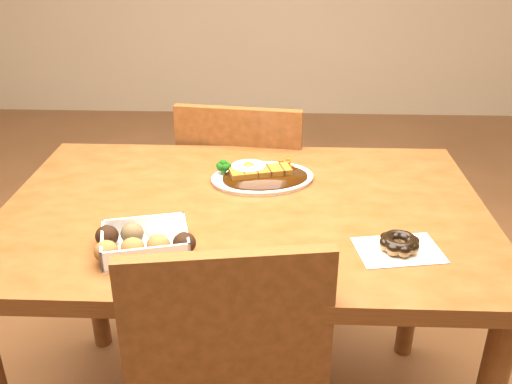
{
  "coord_description": "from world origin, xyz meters",
  "views": [
    {
      "loc": [
        0.08,
        -1.26,
        1.41
      ],
      "look_at": [
        0.03,
        -0.04,
        0.81
      ],
      "focal_mm": 40.0,
      "sensor_mm": 36.0,
      "label": 1
    }
  ],
  "objects_px": {
    "chair_far": "(246,203)",
    "katsu_curry_plate": "(261,175)",
    "table": "(245,240)",
    "donut_box": "(143,241)",
    "pon_de_ring": "(399,244)"
  },
  "relations": [
    {
      "from": "table",
      "to": "pon_de_ring",
      "type": "height_order",
      "value": "pon_de_ring"
    },
    {
      "from": "donut_box",
      "to": "katsu_curry_plate",
      "type": "bearing_deg",
      "value": 57.5
    },
    {
      "from": "chair_far",
      "to": "pon_de_ring",
      "type": "xyz_separation_m",
      "value": [
        0.37,
        -0.73,
        0.29
      ]
    },
    {
      "from": "table",
      "to": "pon_de_ring",
      "type": "relative_size",
      "value": 6.09
    },
    {
      "from": "katsu_curry_plate",
      "to": "pon_de_ring",
      "type": "bearing_deg",
      "value": -48.38
    },
    {
      "from": "chair_far",
      "to": "katsu_curry_plate",
      "type": "distance_m",
      "value": 0.48
    },
    {
      "from": "chair_far",
      "to": "donut_box",
      "type": "bearing_deg",
      "value": 84.13
    },
    {
      "from": "donut_box",
      "to": "pon_de_ring",
      "type": "height_order",
      "value": "donut_box"
    },
    {
      "from": "table",
      "to": "donut_box",
      "type": "distance_m",
      "value": 0.33
    },
    {
      "from": "chair_far",
      "to": "katsu_curry_plate",
      "type": "xyz_separation_m",
      "value": [
        0.06,
        -0.38,
        0.29
      ]
    },
    {
      "from": "table",
      "to": "katsu_curry_plate",
      "type": "bearing_deg",
      "value": 76.83
    },
    {
      "from": "chair_far",
      "to": "pon_de_ring",
      "type": "relative_size",
      "value": 4.42
    },
    {
      "from": "table",
      "to": "donut_box",
      "type": "xyz_separation_m",
      "value": [
        -0.2,
        -0.22,
        0.12
      ]
    },
    {
      "from": "table",
      "to": "donut_box",
      "type": "relative_size",
      "value": 5.41
    },
    {
      "from": "chair_far",
      "to": "donut_box",
      "type": "xyz_separation_m",
      "value": [
        -0.17,
        -0.76,
        0.3
      ]
    }
  ]
}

